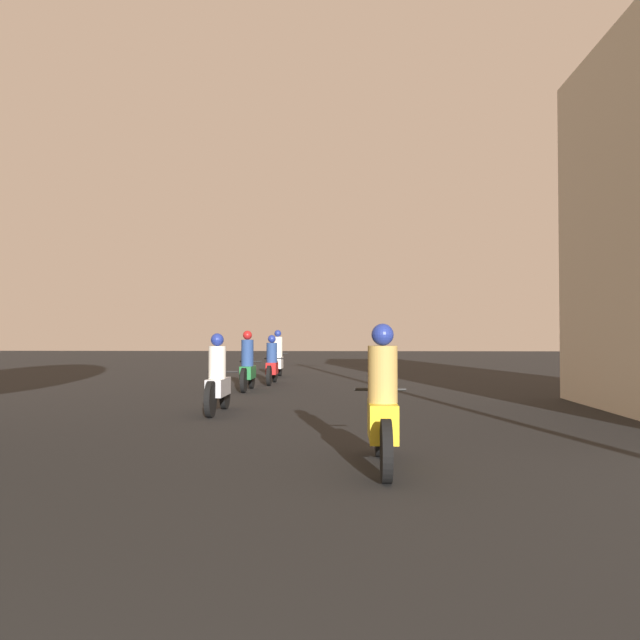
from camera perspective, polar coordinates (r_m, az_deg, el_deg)
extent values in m
cylinder|color=black|center=(7.62, 5.45, -9.99)|extent=(0.10, 0.63, 0.63)
cylinder|color=black|center=(6.29, 6.07, -11.81)|extent=(0.10, 0.63, 0.63)
cube|color=gold|center=(6.92, 5.72, -9.15)|extent=(0.30, 0.86, 0.41)
cylinder|color=black|center=(7.33, 5.53, -6.33)|extent=(0.60, 0.04, 0.04)
cylinder|color=#B28E47|center=(6.79, 5.75, -4.96)|extent=(0.32, 0.32, 0.62)
sphere|color=navy|center=(6.78, 5.74, -1.34)|extent=(0.24, 0.24, 0.24)
cylinder|color=black|center=(12.56, -8.68, -6.58)|extent=(0.10, 0.65, 0.65)
cylinder|color=black|center=(11.29, -9.99, -7.15)|extent=(0.10, 0.65, 0.65)
cube|color=#ADADB2|center=(11.91, -9.29, -6.07)|extent=(0.30, 0.95, 0.33)
cylinder|color=black|center=(12.30, -8.88, -4.70)|extent=(0.60, 0.04, 0.04)
cylinder|color=silver|center=(11.79, -9.38, -3.85)|extent=(0.32, 0.32, 0.61)
sphere|color=navy|center=(11.78, -9.37, -1.79)|extent=(0.24, 0.24, 0.24)
cylinder|color=black|center=(17.30, -6.27, -5.20)|extent=(0.10, 0.63, 0.63)
cylinder|color=black|center=(16.02, -6.99, -5.50)|extent=(0.10, 0.63, 0.63)
cube|color=#1E6B33|center=(16.65, -6.61, -4.77)|extent=(0.30, 0.91, 0.34)
cylinder|color=black|center=(17.05, -6.38, -3.79)|extent=(0.60, 0.04, 0.04)
cylinder|color=navy|center=(16.54, -6.66, -3.01)|extent=(0.32, 0.32, 0.69)
sphere|color=#A51919|center=(16.53, -6.65, -1.39)|extent=(0.24, 0.24, 0.24)
cylinder|color=black|center=(19.62, -4.15, -4.83)|extent=(0.10, 0.59, 0.59)
cylinder|color=black|center=(18.22, -4.68, -5.09)|extent=(0.10, 0.59, 0.59)
cube|color=red|center=(18.91, -4.40, -4.43)|extent=(0.30, 0.72, 0.35)
cylinder|color=black|center=(19.35, -4.24, -3.54)|extent=(0.60, 0.04, 0.04)
cylinder|color=navy|center=(18.82, -4.43, -3.00)|extent=(0.32, 0.32, 0.59)
sphere|color=navy|center=(18.81, -4.42, -1.73)|extent=(0.24, 0.24, 0.24)
cylinder|color=black|center=(22.64, -3.68, -4.35)|extent=(0.10, 0.61, 0.61)
cylinder|color=black|center=(21.38, -4.05, -4.52)|extent=(0.10, 0.61, 0.61)
cube|color=silver|center=(22.00, -3.86, -3.90)|extent=(0.30, 0.75, 0.41)
cylinder|color=black|center=(22.40, -3.74, -3.07)|extent=(0.60, 0.04, 0.04)
cylinder|color=silver|center=(21.91, -3.88, -2.46)|extent=(0.32, 0.32, 0.70)
sphere|color=navy|center=(21.90, -3.88, -1.23)|extent=(0.24, 0.24, 0.24)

